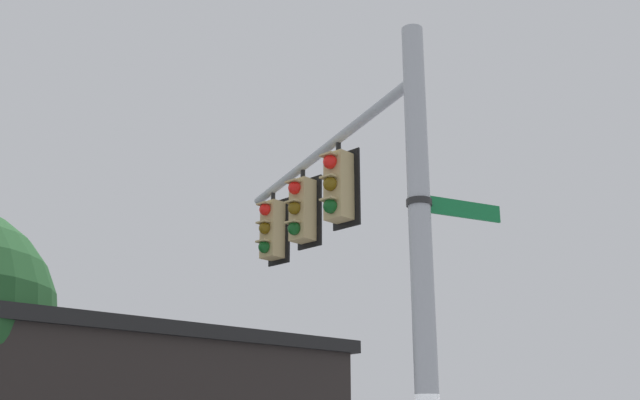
# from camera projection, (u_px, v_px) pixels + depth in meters

# --- Properties ---
(signal_pole) EXTENTS (0.28, 0.28, 7.19)m
(signal_pole) POSITION_uv_depth(u_px,v_px,m) (423.00, 299.00, 9.05)
(signal_pole) COLOR #ADB2B7
(signal_pole) RESTS_ON ground
(mast_arm) EXTENTS (5.40, 2.19, 0.16)m
(mast_arm) POSITION_uv_depth(u_px,v_px,m) (321.00, 152.00, 12.39)
(mast_arm) COLOR #ADB2B7
(traffic_light_nearest_pole) EXTENTS (0.54, 0.49, 1.31)m
(traffic_light_nearest_pole) POSITION_uv_depth(u_px,v_px,m) (338.00, 186.00, 11.58)
(traffic_light_nearest_pole) COLOR black
(traffic_light_mid_inner) EXTENTS (0.54, 0.49, 1.31)m
(traffic_light_mid_inner) POSITION_uv_depth(u_px,v_px,m) (302.00, 210.00, 12.75)
(traffic_light_mid_inner) COLOR black
(traffic_light_mid_outer) EXTENTS (0.54, 0.49, 1.31)m
(traffic_light_mid_outer) POSITION_uv_depth(u_px,v_px,m) (272.00, 230.00, 13.92)
(traffic_light_mid_outer) COLOR black
(street_name_sign) EXTENTS (0.61, 1.30, 0.22)m
(street_name_sign) POSITION_uv_depth(u_px,v_px,m) (441.00, 206.00, 9.54)
(street_name_sign) COLOR #147238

